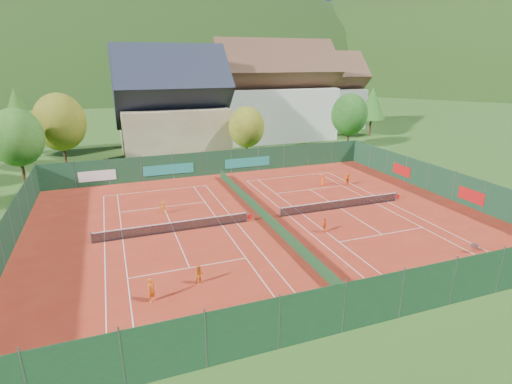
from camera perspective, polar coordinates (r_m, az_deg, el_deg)
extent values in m
plane|color=#264E18|center=(35.97, 1.11, -4.00)|extent=(600.00, 600.00, 0.00)
cube|color=#9E2817|center=(35.96, 1.11, -3.96)|extent=(40.00, 32.00, 0.01)
cube|color=white|center=(45.16, -14.01, 0.20)|extent=(10.97, 0.06, 0.00)
cube|color=white|center=(23.82, -6.77, -16.73)|extent=(10.97, 0.06, 0.00)
cube|color=white|center=(33.85, -20.83, -6.70)|extent=(0.06, 23.77, 0.00)
cube|color=white|center=(35.18, -2.72, -4.49)|extent=(0.06, 23.77, 0.00)
cube|color=white|center=(33.83, -18.51, -6.45)|extent=(0.06, 23.77, 0.00)
cube|color=white|center=(34.83, -4.88, -4.78)|extent=(0.06, 23.77, 0.00)
cube|color=white|center=(39.99, -13.06, -2.09)|extent=(8.23, 0.06, 0.00)
cube|color=white|center=(28.40, -9.47, -10.63)|extent=(8.23, 0.06, 0.00)
cube|color=white|center=(34.09, -11.58, -5.64)|extent=(0.06, 12.80, 0.00)
cube|color=white|center=(49.28, 4.75, 2.21)|extent=(10.97, 0.06, 0.00)
cube|color=white|center=(30.94, 23.81, -9.51)|extent=(10.97, 0.06, 0.00)
cube|color=white|center=(36.88, 4.76, -3.42)|extent=(0.06, 23.77, 0.00)
cube|color=white|center=(42.47, 18.32, -1.36)|extent=(0.06, 23.77, 0.00)
cube|color=white|center=(37.45, 6.66, -3.14)|extent=(0.06, 23.77, 0.00)
cube|color=white|center=(41.65, 16.83, -1.59)|extent=(0.06, 23.77, 0.00)
cube|color=white|center=(44.60, 7.70, 0.36)|extent=(8.23, 0.06, 0.00)
cube|color=white|center=(34.59, 17.62, -5.80)|extent=(8.23, 0.06, 0.00)
cube|color=white|center=(39.39, 12.02, -2.33)|extent=(0.06, 12.80, 0.00)
cylinder|color=#59595B|center=(33.70, -22.48, -6.09)|extent=(0.10, 0.10, 1.02)
cylinder|color=#59595B|center=(35.26, -1.31, -3.54)|extent=(0.10, 0.10, 1.02)
cube|color=black|center=(33.91, -11.63, -4.95)|extent=(12.80, 0.02, 0.86)
cube|color=white|center=(33.74, -11.68, -4.28)|extent=(12.80, 0.04, 0.06)
cube|color=red|center=(35.36, -0.93, -3.58)|extent=(0.40, 0.04, 0.40)
cylinder|color=#59595B|center=(36.35, 3.47, -2.89)|extent=(0.10, 0.10, 1.02)
cylinder|color=#59595B|center=(42.87, 19.34, -0.58)|extent=(0.10, 0.10, 1.02)
cube|color=black|center=(39.24, 12.06, -1.72)|extent=(12.80, 0.02, 0.86)
cube|color=white|center=(39.10, 12.10, -1.13)|extent=(12.80, 0.04, 0.06)
cube|color=red|center=(43.04, 19.59, -0.62)|extent=(0.40, 0.04, 0.40)
cube|color=#153B1E|center=(35.77, 1.11, -3.23)|extent=(0.03, 28.80, 1.00)
cube|color=#153B22|center=(50.01, -5.59, 4.19)|extent=(40.00, 0.04, 3.00)
cube|color=teal|center=(48.92, -12.37, 3.16)|extent=(6.00, 0.03, 1.20)
cube|color=teal|center=(51.15, -1.22, 4.25)|extent=(6.00, 0.03, 1.20)
cube|color=silver|center=(48.56, -21.73, 2.16)|extent=(4.00, 0.03, 1.20)
cube|color=#14381E|center=(22.80, 16.44, -14.70)|extent=(40.00, 0.04, 3.00)
cube|color=#143721|center=(34.16, -32.09, -5.45)|extent=(0.04, 32.00, 3.00)
cube|color=#143821|center=(46.28, 24.86, 1.38)|extent=(0.04, 32.00, 3.00)
cube|color=#B21414|center=(43.75, 28.37, -0.46)|extent=(0.03, 3.00, 1.20)
cube|color=#B21414|center=(50.53, 20.07, 2.95)|extent=(0.03, 3.00, 1.20)
cube|color=tan|center=(62.48, -11.70, 8.61)|extent=(15.00, 12.00, 7.00)
cube|color=#1E2333|center=(61.76, -12.10, 14.56)|extent=(16.20, 12.00, 12.00)
cube|color=silver|center=(73.22, 2.57, 11.14)|extent=(20.00, 11.00, 9.00)
cube|color=brown|center=(72.67, 2.65, 16.82)|extent=(21.60, 11.00, 11.00)
cube|color=silver|center=(86.55, 9.21, 11.71)|extent=(16.00, 10.00, 8.00)
cube|color=brown|center=(86.07, 9.44, 16.01)|extent=(17.28, 10.00, 10.00)
cylinder|color=#412B17|center=(53.32, -30.30, 2.52)|extent=(0.36, 0.36, 2.80)
ellipsoid|color=#285D1A|center=(52.55, -31.00, 6.71)|extent=(5.72, 5.72, 6.58)
cylinder|color=#462D19|center=(58.51, -25.61, 4.62)|extent=(0.36, 0.36, 3.15)
ellipsoid|color=olive|center=(57.75, -26.22, 8.95)|extent=(6.44, 6.44, 7.40)
cylinder|color=#4D2C1B|center=(67.09, -30.22, 5.63)|extent=(0.36, 0.36, 3.50)
cone|color=#275418|center=(66.38, -30.92, 9.83)|extent=(5.60, 5.60, 6.50)
cylinder|color=#452F18|center=(57.36, -1.31, 5.82)|extent=(0.36, 0.36, 2.45)
ellipsoid|color=olive|center=(56.70, -1.34, 9.28)|extent=(5.01, 5.01, 5.76)
cylinder|color=#472F19|center=(66.93, 12.95, 7.33)|extent=(0.36, 0.36, 2.80)
ellipsoid|color=#1D5618|center=(66.32, 13.20, 10.72)|extent=(5.72, 5.72, 6.58)
cylinder|color=#483119|center=(79.01, 15.97, 8.85)|extent=(0.36, 0.36, 3.15)
cone|color=#225E1A|center=(78.45, 16.27, 12.09)|extent=(5.04, 5.04, 5.85)
cylinder|color=#4D371B|center=(81.46, 8.03, 9.76)|extent=(0.36, 0.36, 3.50)
ellipsoid|color=olive|center=(80.88, 8.19, 13.26)|extent=(7.15, 7.15, 8.22)
ellipsoid|color=black|center=(336.40, -16.39, 8.02)|extent=(440.00, 440.00, 242.00)
ellipsoid|color=black|center=(339.33, 28.37, 7.30)|extent=(380.00, 380.00, 220.40)
cylinder|color=slate|center=(33.79, 28.73, -7.16)|extent=(0.02, 0.02, 0.80)
cylinder|color=slate|center=(34.01, 29.06, -7.06)|extent=(0.02, 0.02, 0.80)
cylinder|color=slate|center=(33.96, 28.35, -6.97)|extent=(0.02, 0.02, 0.80)
cylinder|color=slate|center=(34.18, 28.69, -6.87)|extent=(0.02, 0.02, 0.80)
cube|color=slate|center=(33.93, 28.75, -6.78)|extent=(0.34, 0.34, 0.30)
ellipsoid|color=#CCD833|center=(33.91, 28.75, -6.74)|extent=(0.28, 0.28, 0.16)
sphere|color=#CCD833|center=(26.05, -12.07, -13.62)|extent=(0.07, 0.07, 0.07)
sphere|color=#CCD833|center=(28.90, 12.83, -10.27)|extent=(0.07, 0.07, 0.07)
imported|color=#D85F13|center=(24.97, -14.71, -13.37)|extent=(0.66, 0.65, 1.54)
imported|color=#CC5C12|center=(26.15, -8.09, -11.68)|extent=(0.66, 0.53, 1.29)
imported|color=#D36312|center=(38.08, -13.07, -2.16)|extent=(0.93, 0.79, 1.25)
imported|color=#DB4313|center=(33.63, 9.76, -4.69)|extent=(0.62, 0.81, 1.28)
imported|color=#FA5016|center=(46.11, 9.56, 1.73)|extent=(0.70, 0.50, 1.33)
imported|color=orange|center=(46.65, 12.93, 1.78)|extent=(1.33, 1.14, 1.44)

